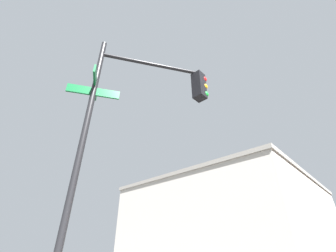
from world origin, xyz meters
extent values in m
cylinder|color=black|center=(-6.97, -7.27, 3.08)|extent=(0.12, 0.12, 6.17)
cylinder|color=black|center=(-6.31, -6.20, 5.77)|extent=(1.39, 2.19, 0.09)
cube|color=black|center=(-5.66, -5.13, 5.32)|extent=(0.28, 0.28, 0.80)
sphere|color=red|center=(-5.58, -5.00, 5.57)|extent=(0.18, 0.18, 0.18)
sphere|color=orange|center=(-5.58, -5.00, 5.32)|extent=(0.18, 0.18, 0.18)
sphere|color=green|center=(-5.58, -5.00, 5.07)|extent=(0.18, 0.18, 0.18)
cube|color=#0F5128|center=(-6.97, -7.27, 4.60)|extent=(0.61, 0.96, 0.20)
cube|color=#0F5128|center=(-6.97, -7.27, 4.82)|extent=(0.87, 0.56, 0.20)
cube|color=#BCB7AD|center=(-17.99, 19.37, 4.27)|extent=(19.97, 22.74, 8.54)
cube|color=gray|center=(-17.99, 19.37, 8.74)|extent=(20.27, 23.04, 0.40)
camera|label=1|loc=(-3.29, -8.81, 1.61)|focal=22.89mm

